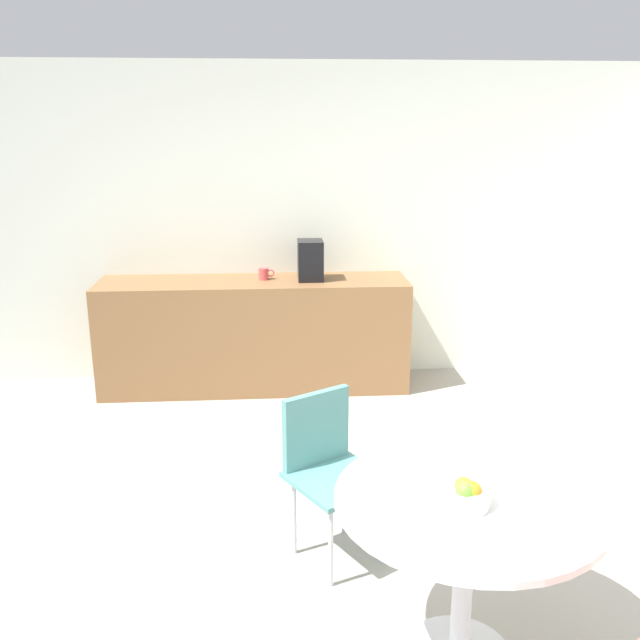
{
  "coord_description": "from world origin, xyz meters",
  "views": [
    {
      "loc": [
        -0.18,
        -2.77,
        2.11
      ],
      "look_at": [
        0.1,
        1.28,
        0.95
      ],
      "focal_mm": 38.66,
      "sensor_mm": 36.0,
      "label": 1
    }
  ],
  "objects_px": {
    "round_table": "(466,531)",
    "mug_white": "(264,274)",
    "chair_teal": "(327,456)",
    "fruit_bowl": "(461,494)",
    "coffee_maker": "(310,260)"
  },
  "relations": [
    {
      "from": "fruit_bowl",
      "to": "coffee_maker",
      "type": "xyz_separation_m",
      "value": [
        -0.38,
        3.19,
        0.27
      ]
    },
    {
      "from": "fruit_bowl",
      "to": "coffee_maker",
      "type": "height_order",
      "value": "coffee_maker"
    },
    {
      "from": "chair_teal",
      "to": "round_table",
      "type": "bearing_deg",
      "value": -59.13
    },
    {
      "from": "mug_white",
      "to": "coffee_maker",
      "type": "xyz_separation_m",
      "value": [
        0.37,
        -0.03,
        0.11
      ]
    },
    {
      "from": "round_table",
      "to": "chair_teal",
      "type": "distance_m",
      "value": 0.93
    },
    {
      "from": "mug_white",
      "to": "round_table",
      "type": "bearing_deg",
      "value": -75.87
    },
    {
      "from": "chair_teal",
      "to": "fruit_bowl",
      "type": "distance_m",
      "value": 0.99
    },
    {
      "from": "round_table",
      "to": "chair_teal",
      "type": "height_order",
      "value": "chair_teal"
    },
    {
      "from": "chair_teal",
      "to": "mug_white",
      "type": "relative_size",
      "value": 6.43
    },
    {
      "from": "round_table",
      "to": "mug_white",
      "type": "bearing_deg",
      "value": 104.13
    },
    {
      "from": "coffee_maker",
      "to": "fruit_bowl",
      "type": "bearing_deg",
      "value": -83.24
    },
    {
      "from": "round_table",
      "to": "coffee_maker",
      "type": "xyz_separation_m",
      "value": [
        -0.42,
        3.14,
        0.47
      ]
    },
    {
      "from": "fruit_bowl",
      "to": "coffee_maker",
      "type": "distance_m",
      "value": 3.22
    },
    {
      "from": "mug_white",
      "to": "coffee_maker",
      "type": "bearing_deg",
      "value": -5.18
    },
    {
      "from": "chair_teal",
      "to": "fruit_bowl",
      "type": "height_order",
      "value": "fruit_bowl"
    }
  ]
}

